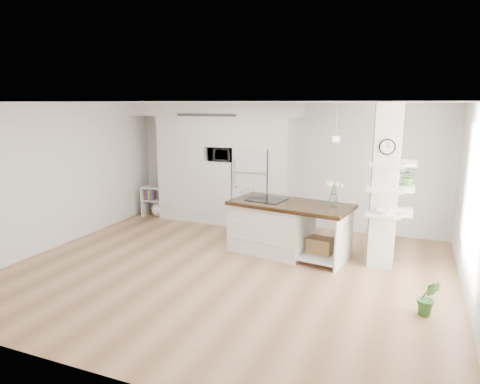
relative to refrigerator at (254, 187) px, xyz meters
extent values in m
cube|color=tan|center=(0.53, -2.68, -0.88)|extent=(7.00, 6.00, 0.01)
cube|color=white|center=(0.53, -2.68, 1.82)|extent=(7.00, 6.00, 0.04)
cube|color=silver|center=(0.53, 0.32, 0.47)|extent=(7.00, 0.04, 2.70)
cube|color=silver|center=(0.53, -5.68, 0.47)|extent=(7.00, 0.04, 2.70)
cube|color=silver|center=(-2.98, -2.68, 0.47)|extent=(0.04, 6.00, 2.70)
cube|color=silver|center=(4.03, -2.68, 0.47)|extent=(0.04, 6.00, 2.70)
cube|color=white|center=(-1.68, -0.01, 0.32)|extent=(1.20, 0.65, 2.40)
cube|color=white|center=(-0.75, -0.01, -0.17)|extent=(0.65, 0.65, 1.42)
cube|color=white|center=(-0.75, -0.01, 1.20)|extent=(0.65, 0.65, 0.65)
cube|color=white|center=(0.00, -0.01, 1.20)|extent=(0.85, 0.65, 0.65)
cube|color=white|center=(0.62, -0.01, 0.32)|extent=(0.40, 0.65, 2.40)
cube|color=silver|center=(-0.97, -0.03, 1.67)|extent=(4.00, 0.70, 0.30)
cube|color=#262626|center=(-0.97, -0.37, 1.56)|extent=(1.40, 0.04, 0.06)
cube|color=silver|center=(0.00, 0.00, 0.00)|extent=(0.78, 0.66, 1.75)
cube|color=#B2B2B7|center=(0.00, -0.34, 0.36)|extent=(0.78, 0.01, 0.03)
cube|color=silver|center=(2.82, -1.48, 0.47)|extent=(0.40, 0.40, 2.70)
cube|color=#9A7F56|center=(2.61, -1.48, 0.47)|extent=(0.02, 0.40, 2.70)
cube|color=#9A7F56|center=(2.82, -1.27, 0.47)|extent=(0.40, 0.02, 2.70)
cylinder|color=black|center=(2.82, -1.69, 1.14)|extent=(0.25, 0.03, 0.25)
cylinder|color=white|center=(2.82, -1.71, 1.14)|extent=(0.21, 0.01, 0.21)
plane|color=white|center=(4.00, -2.38, 0.62)|extent=(0.00, 2.40, 2.40)
cylinder|color=white|center=(2.23, -2.53, 1.24)|extent=(0.12, 0.12, 0.10)
cube|color=white|center=(0.89, -1.50, -0.43)|extent=(1.51, 1.11, 0.89)
cube|color=white|center=(1.89, -1.66, -0.76)|extent=(0.88, 1.01, 0.04)
cube|color=white|center=(2.24, -1.72, -0.43)|extent=(0.17, 0.90, 0.89)
cube|color=#392411|center=(1.26, -1.56, 0.05)|extent=(2.26, 1.33, 0.06)
cube|color=black|center=(0.79, -1.48, 0.09)|extent=(0.71, 0.63, 0.01)
cube|color=#A27F4E|center=(1.84, -1.65, -0.60)|extent=(0.47, 0.38, 0.27)
cylinder|color=white|center=(2.01, -1.57, 0.19)|extent=(0.12, 0.12, 0.22)
cube|color=white|center=(-2.76, -0.21, -0.52)|extent=(0.07, 0.35, 0.72)
cube|color=white|center=(-2.19, -0.15, -0.52)|extent=(0.07, 0.35, 0.72)
cube|color=white|center=(-2.48, -0.18, -0.17)|extent=(0.64, 0.41, 0.03)
cube|color=white|center=(-2.48, -0.18, -0.48)|extent=(0.61, 0.41, 0.03)
sphere|color=silver|center=(-2.39, -0.17, -0.70)|extent=(0.35, 0.35, 0.35)
imported|color=#32702C|center=(3.52, -3.10, -0.63)|extent=(0.29, 0.25, 0.49)
imported|color=#32702C|center=(2.85, -0.18, -0.66)|extent=(0.31, 0.31, 0.42)
imported|color=#2D2D2D|center=(-0.75, -0.06, 0.69)|extent=(0.54, 0.37, 0.30)
imported|color=#32702C|center=(3.15, -1.38, 0.65)|extent=(0.27, 0.23, 0.30)
imported|color=white|center=(2.82, -1.78, 0.13)|extent=(0.22, 0.22, 0.05)
camera|label=1|loc=(3.21, -8.71, 1.81)|focal=32.00mm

